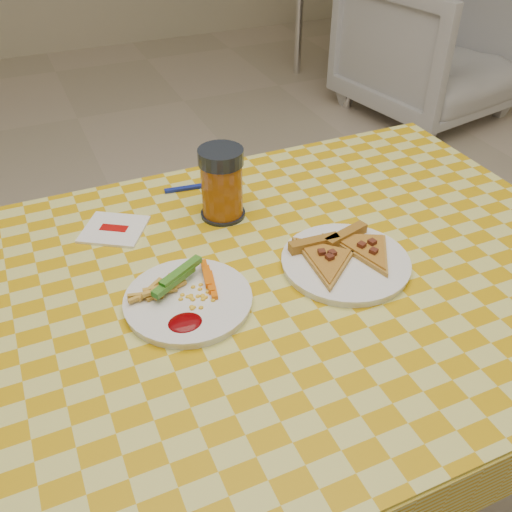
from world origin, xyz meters
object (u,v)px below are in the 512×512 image
at_px(table, 263,310).
at_px(plate_left, 188,301).
at_px(bg_chair, 436,39).
at_px(plate_right, 345,263).
at_px(drink_glass, 222,184).

relative_size(table, plate_left, 6.15).
bearing_deg(bg_chair, plate_right, -143.44).
relative_size(drink_glass, bg_chair, 0.17).
height_order(table, plate_right, plate_right).
xyz_separation_m(table, plate_left, (-0.14, -0.01, 0.08)).
xyz_separation_m(table, bg_chair, (1.95, 1.92, -0.25)).
bearing_deg(plate_right, bg_chair, 47.20).
relative_size(plate_right, bg_chair, 0.26).
bearing_deg(bg_chair, plate_left, -147.97).
xyz_separation_m(table, drink_glass, (0.01, 0.22, 0.15)).
relative_size(plate_left, drink_glass, 1.42).
xyz_separation_m(drink_glass, bg_chair, (1.94, 1.70, -0.40)).
height_order(plate_left, plate_right, same).
bearing_deg(drink_glass, plate_left, -123.22).
distance_m(drink_glass, bg_chair, 2.61).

